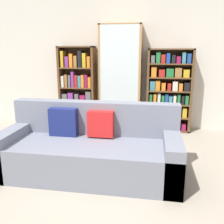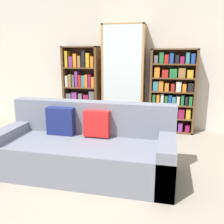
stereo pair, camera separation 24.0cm
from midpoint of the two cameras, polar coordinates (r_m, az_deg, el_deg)
The scene contains 7 objects.
ground_plane at distance 2.70m, azimuth -3.70°, elevation -19.47°, with size 16.00×16.00×0.00m, color gray.
wall_back at distance 4.95m, azimuth 5.41°, elevation 12.19°, with size 6.98×0.06×2.70m.
couch at distance 3.14m, azimuth -3.87°, elevation -8.51°, with size 2.17×0.89×0.84m.
bookshelf_left at distance 5.01m, azimuth -5.53°, elevation 5.16°, with size 0.70×0.32×1.57m.
display_cabinet at distance 4.77m, azimuth 4.16°, elevation 7.62°, with size 0.78×0.36×1.96m.
bookshelf_right at distance 4.76m, azimuth 14.99°, elevation 4.40°, with size 0.82×0.32×1.52m.
wine_bottle at distance 4.10m, azimuth 6.33°, elevation -5.05°, with size 0.09×0.09×0.41m.
Camera 2 is at (0.79, -2.14, 1.48)m, focal length 40.00 mm.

